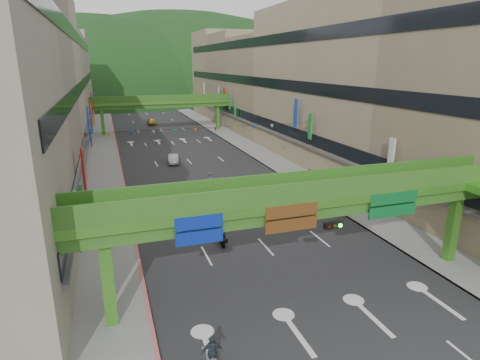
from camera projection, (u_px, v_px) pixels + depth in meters
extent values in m
plane|color=black|center=(362.00, 355.00, 18.71)|extent=(320.00, 320.00, 0.00)
cube|color=#28282B|center=(177.00, 147.00, 64.19)|extent=(18.00, 140.00, 0.02)
cube|color=gray|center=(105.00, 152.00, 60.83)|extent=(4.00, 140.00, 0.15)
cube|color=gray|center=(242.00, 143.00, 67.52)|extent=(4.00, 140.00, 0.15)
cube|color=#CC5959|center=(118.00, 151.00, 61.40)|extent=(0.20, 140.00, 0.18)
cube|color=gray|center=(231.00, 143.00, 66.94)|extent=(0.20, 140.00, 0.18)
cube|color=#9E937F|center=(38.00, 89.00, 55.73)|extent=(12.00, 95.00, 19.00)
cube|color=black|center=(88.00, 125.00, 59.07)|extent=(0.08, 90.25, 1.40)
cube|color=black|center=(84.00, 84.00, 57.37)|extent=(0.08, 90.25, 1.40)
cube|color=black|center=(79.00, 39.00, 55.68)|extent=(0.08, 90.25, 1.40)
cube|color=gray|center=(287.00, 85.00, 67.30)|extent=(12.00, 95.00, 19.00)
cube|color=black|center=(253.00, 118.00, 66.95)|extent=(0.08, 90.25, 1.40)
cube|color=black|center=(253.00, 81.00, 65.26)|extent=(0.08, 90.25, 1.40)
cube|color=black|center=(253.00, 42.00, 63.56)|extent=(0.08, 90.25, 1.40)
cube|color=#4C9E2D|center=(308.00, 199.00, 22.54)|extent=(28.00, 2.20, 0.50)
cube|color=#387223|center=(307.00, 209.00, 22.71)|extent=(28.00, 1.76, 0.70)
cube|color=#4C9E2D|center=(108.00, 284.00, 20.14)|extent=(0.60, 0.60, 4.80)
cube|color=#4C9E2D|center=(452.00, 229.00, 26.84)|extent=(0.60, 0.60, 4.80)
cube|color=#387223|center=(317.00, 191.00, 21.37)|extent=(28.00, 0.12, 1.10)
cube|color=#387223|center=(300.00, 180.00, 23.26)|extent=(28.00, 0.12, 1.10)
cube|color=navy|center=(199.00, 231.00, 19.75)|extent=(2.40, 0.12, 1.50)
cube|color=#593314|center=(291.00, 219.00, 21.27)|extent=(3.00, 0.12, 1.50)
cube|color=#0C5926|center=(393.00, 205.00, 23.25)|extent=(3.20, 0.12, 1.50)
cube|color=black|center=(333.00, 225.00, 22.08)|extent=(1.10, 0.28, 0.35)
cube|color=#4C9E2D|center=(162.00, 103.00, 76.22)|extent=(28.00, 2.20, 0.50)
cube|color=#387223|center=(162.00, 106.00, 76.39)|extent=(28.00, 1.76, 0.70)
cube|color=#4C9E2D|center=(103.00, 123.00, 73.82)|extent=(0.60, 0.60, 4.80)
cube|color=#4C9E2D|center=(218.00, 118.00, 80.51)|extent=(0.60, 0.60, 4.80)
cube|color=#387223|center=(162.00, 99.00, 75.05)|extent=(28.00, 0.12, 1.10)
cube|color=#387223|center=(161.00, 98.00, 76.94)|extent=(28.00, 0.12, 1.10)
ellipsoid|color=#1C4419|center=(92.00, 97.00, 159.70)|extent=(168.00, 140.00, 112.00)
ellipsoid|color=#1C4419|center=(182.00, 91.00, 190.07)|extent=(208.00, 176.00, 128.00)
cylinder|color=black|center=(206.00, 128.00, 44.25)|extent=(26.00, 0.03, 0.03)
cone|color=red|center=(85.00, 136.00, 40.52)|extent=(0.36, 0.36, 0.40)
cone|color=gold|center=(109.00, 135.00, 41.21)|extent=(0.36, 0.36, 0.40)
cone|color=#193FB2|center=(132.00, 134.00, 41.90)|extent=(0.36, 0.36, 0.40)
cone|color=silver|center=(154.00, 133.00, 42.59)|extent=(0.36, 0.36, 0.40)
cone|color=#198C33|center=(175.00, 131.00, 43.28)|extent=(0.36, 0.36, 0.40)
cone|color=orange|center=(196.00, 130.00, 43.98)|extent=(0.36, 0.36, 0.40)
cone|color=red|center=(216.00, 129.00, 44.67)|extent=(0.36, 0.36, 0.40)
cone|color=gold|center=(235.00, 128.00, 45.36)|extent=(0.36, 0.36, 0.40)
cone|color=#193FB2|center=(254.00, 127.00, 46.05)|extent=(0.36, 0.36, 0.40)
cone|color=silver|center=(272.00, 126.00, 46.74)|extent=(0.36, 0.36, 0.40)
cone|color=#198C33|center=(290.00, 125.00, 47.43)|extent=(0.36, 0.36, 0.40)
cone|color=orange|center=(307.00, 124.00, 48.13)|extent=(0.36, 0.36, 0.40)
cube|color=black|center=(222.00, 238.00, 29.81)|extent=(0.52, 1.34, 0.35)
cube|color=black|center=(222.00, 235.00, 29.73)|extent=(0.37, 0.59, 0.18)
cube|color=black|center=(221.00, 229.00, 30.18)|extent=(0.55, 0.13, 0.06)
cylinder|color=black|center=(221.00, 239.00, 30.41)|extent=(0.17, 0.51, 0.50)
cylinder|color=black|center=(223.00, 245.00, 29.37)|extent=(0.17, 0.51, 0.50)
imported|color=#37464C|center=(222.00, 231.00, 29.63)|extent=(0.64, 0.46, 1.62)
cube|color=black|center=(286.00, 208.00, 35.99)|extent=(0.64, 1.35, 0.35)
cube|color=black|center=(286.00, 205.00, 35.92)|extent=(0.42, 0.60, 0.18)
cube|color=black|center=(285.00, 201.00, 36.38)|extent=(0.55, 0.19, 0.06)
cylinder|color=black|center=(285.00, 209.00, 36.61)|extent=(0.21, 0.51, 0.50)
cylinder|color=black|center=(287.00, 213.00, 35.55)|extent=(0.21, 0.51, 0.50)
imported|color=brown|center=(286.00, 200.00, 35.79)|extent=(1.05, 0.90, 1.87)
cube|color=gray|center=(212.00, 360.00, 17.28)|extent=(0.34, 0.57, 0.18)
cube|color=gray|center=(208.00, 347.00, 17.69)|extent=(0.55, 0.10, 0.06)
imported|color=#252F34|center=(212.00, 353.00, 17.17)|extent=(0.99, 0.47, 1.64)
cube|color=maroon|center=(210.00, 185.00, 42.62)|extent=(0.62, 1.34, 0.35)
cube|color=maroon|center=(210.00, 183.00, 42.55)|extent=(0.41, 0.60, 0.18)
cube|color=maroon|center=(208.00, 180.00, 42.93)|extent=(0.55, 0.17, 0.06)
cylinder|color=black|center=(208.00, 187.00, 43.16)|extent=(0.20, 0.51, 0.50)
cylinder|color=black|center=(212.00, 189.00, 42.25)|extent=(0.20, 0.51, 0.50)
imported|color=#3F4046|center=(210.00, 180.00, 42.45)|extent=(0.87, 0.66, 1.60)
cube|color=black|center=(340.00, 209.00, 35.82)|extent=(1.32, 0.42, 0.35)
cube|color=black|center=(340.00, 206.00, 35.75)|extent=(0.57, 0.33, 0.18)
cube|color=black|center=(346.00, 203.00, 35.82)|extent=(0.09, 0.55, 0.06)
cylinder|color=black|center=(345.00, 211.00, 36.05)|extent=(0.50, 0.13, 0.50)
cylinder|color=black|center=(334.00, 212.00, 35.77)|extent=(0.50, 0.13, 0.50)
cube|color=black|center=(327.00, 201.00, 37.82)|extent=(1.32, 0.42, 0.35)
cube|color=black|center=(328.00, 198.00, 37.75)|extent=(0.57, 0.33, 0.18)
cube|color=black|center=(333.00, 195.00, 37.82)|extent=(0.09, 0.55, 0.06)
cylinder|color=black|center=(333.00, 203.00, 38.05)|extent=(0.50, 0.13, 0.50)
cylinder|color=black|center=(322.00, 204.00, 37.77)|extent=(0.50, 0.13, 0.50)
cube|color=black|center=(316.00, 194.00, 39.82)|extent=(1.32, 0.42, 0.35)
cube|color=black|center=(316.00, 192.00, 39.75)|extent=(0.57, 0.33, 0.18)
cube|color=black|center=(321.00, 189.00, 39.82)|extent=(0.09, 0.55, 0.06)
cylinder|color=black|center=(321.00, 196.00, 40.05)|extent=(0.50, 0.13, 0.50)
cylinder|color=black|center=(311.00, 197.00, 39.77)|extent=(0.50, 0.13, 0.50)
cube|color=black|center=(306.00, 188.00, 41.83)|extent=(1.32, 0.42, 0.35)
cube|color=black|center=(306.00, 185.00, 41.76)|extent=(0.57, 0.33, 0.18)
cube|color=black|center=(311.00, 183.00, 41.82)|extent=(0.09, 0.55, 0.06)
cylinder|color=black|center=(310.00, 190.00, 42.05)|extent=(0.50, 0.13, 0.50)
cylinder|color=black|center=(301.00, 191.00, 41.77)|extent=(0.50, 0.13, 0.50)
cube|color=black|center=(296.00, 182.00, 43.83)|extent=(1.32, 0.42, 0.35)
cube|color=black|center=(296.00, 180.00, 43.76)|extent=(0.57, 0.33, 0.18)
cube|color=black|center=(301.00, 177.00, 43.83)|extent=(0.09, 0.55, 0.06)
cylinder|color=black|center=(301.00, 184.00, 44.05)|extent=(0.50, 0.13, 0.50)
cylinder|color=black|center=(292.00, 185.00, 43.77)|extent=(0.50, 0.13, 0.50)
imported|color=#BBBAC2|center=(173.00, 159.00, 53.98)|extent=(1.76, 3.87, 1.23)
imported|color=gold|center=(152.00, 122.00, 87.16)|extent=(1.85, 4.40, 1.49)
imported|color=#A30836|center=(356.00, 193.00, 38.90)|extent=(1.03, 0.88, 1.86)
imported|color=black|center=(309.00, 178.00, 43.74)|extent=(1.16, 0.64, 1.88)
imported|color=#374662|center=(307.00, 180.00, 43.58)|extent=(0.78, 0.55, 1.55)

